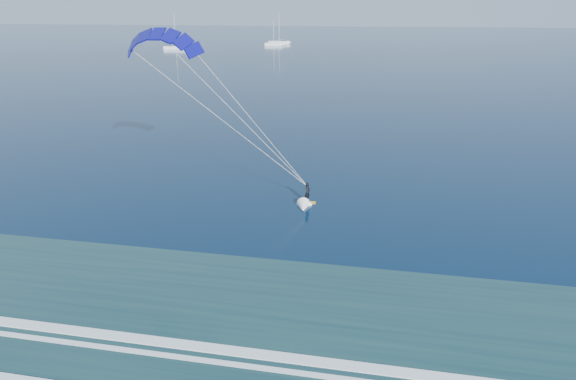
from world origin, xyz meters
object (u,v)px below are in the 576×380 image
(sailboat_1, at_px, (274,44))
(sailboat_2, at_px, (279,42))
(kitesurfer_rig, at_px, (232,111))
(sailboat_0, at_px, (176,48))

(sailboat_1, height_order, sailboat_2, sailboat_2)
(kitesurfer_rig, distance_m, sailboat_1, 184.99)
(kitesurfer_rig, distance_m, sailboat_2, 196.57)
(kitesurfer_rig, relative_size, sailboat_1, 1.54)
(sailboat_2, bearing_deg, sailboat_0, -129.40)
(kitesurfer_rig, relative_size, sailboat_2, 1.27)
(sailboat_2, bearing_deg, kitesurfer_rig, -78.90)
(kitesurfer_rig, bearing_deg, sailboat_2, 101.10)
(sailboat_2, bearing_deg, sailboat_1, -89.05)
(sailboat_1, relative_size, sailboat_2, 0.82)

